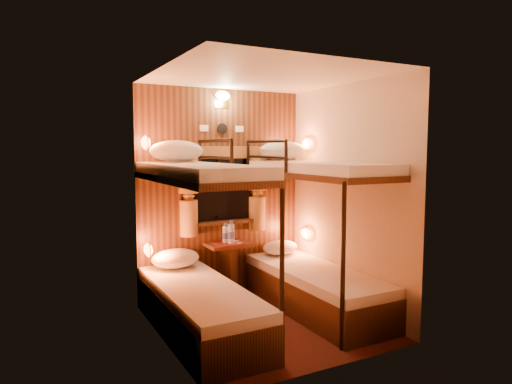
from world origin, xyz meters
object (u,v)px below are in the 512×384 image
table (229,263)px  bottle_right (225,235)px  bunk_left (200,275)px  bottle_left (231,234)px  bunk_right (315,259)px

table → bottle_right: bearing=161.7°
bunk_left → table: 1.02m
bottle_left → bunk_right: bearing=-48.3°
bottle_right → bunk_right: bearing=-49.2°
table → bottle_right: bottle_right is taller
table → bunk_right: bearing=-50.3°
bunk_left → bunk_right: size_ratio=1.00×
bunk_left → bottle_right: size_ratio=8.42×
table → bunk_left: bearing=-129.7°
bunk_right → bottle_right: 1.07m
bunk_left → bottle_left: size_ratio=7.15×
bottle_right → table: bearing=-18.3°
bunk_left → bottle_right: (0.61, 0.79, 0.19)m
bottle_right → bottle_left: bearing=-59.7°
table → bottle_left: bottle_left is taller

